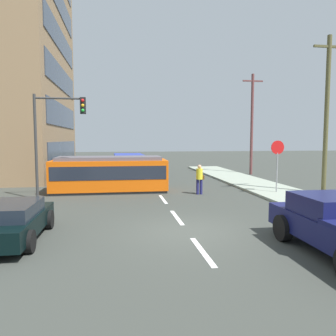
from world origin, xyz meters
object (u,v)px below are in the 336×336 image
object	(u,v)px
pedestrian_crossing	(200,178)
parked_sedan_far	(83,167)
stop_sign	(277,155)
parked_sedan_furthest	(87,162)
utility_pole_near	(327,113)
parked_sedan_mid	(74,175)
utility_pole_mid	(252,123)
traffic_light_mast	(55,127)
city_bus	(129,163)
streetcar_tram	(110,174)
parked_sedan_near	(7,221)

from	to	relation	value
pedestrian_crossing	parked_sedan_far	bearing A→B (deg)	121.50
parked_sedan_far	stop_sign	bearing A→B (deg)	-47.74
parked_sedan_furthest	utility_pole_near	world-z (taller)	utility_pole_near
parked_sedan_mid	utility_pole_mid	xyz separation A→B (m)	(14.58, 3.86, 3.90)
traffic_light_mast	utility_pole_near	size ratio (longest dim) A/B	0.62
traffic_light_mast	city_bus	bearing A→B (deg)	70.10
streetcar_tram	utility_pole_near	distance (m)	12.60
parked_sedan_far	utility_pole_near	world-z (taller)	utility_pole_near
parked_sedan_mid	stop_sign	size ratio (longest dim) A/B	1.43
utility_pole_mid	traffic_light_mast	bearing A→B (deg)	-146.33
city_bus	utility_pole_mid	distance (m)	11.27
streetcar_tram	utility_pole_mid	xyz separation A→B (m)	(12.05, 7.82, 3.44)
parked_sedan_near	parked_sedan_far	bearing A→B (deg)	89.14
city_bus	parked_sedan_mid	bearing A→B (deg)	-126.22
utility_pole_near	streetcar_tram	bearing A→B (deg)	165.68
streetcar_tram	city_bus	world-z (taller)	streetcar_tram
parked_sedan_far	traffic_light_mast	bearing A→B (deg)	-90.43
city_bus	streetcar_tram	bearing A→B (deg)	-98.81
utility_pole_mid	utility_pole_near	bearing A→B (deg)	-91.60
parked_sedan_far	stop_sign	world-z (taller)	stop_sign
streetcar_tram	parked_sedan_mid	distance (m)	4.72
streetcar_tram	utility_pole_mid	distance (m)	14.77
parked_sedan_near	parked_sedan_furthest	size ratio (longest dim) A/B	0.97
parked_sedan_furthest	traffic_light_mast	world-z (taller)	traffic_light_mast
pedestrian_crossing	parked_sedan_near	size ratio (longest dim) A/B	0.40
traffic_light_mast	parked_sedan_near	bearing A→B (deg)	-91.63
parked_sedan_far	parked_sedan_furthest	world-z (taller)	same
streetcar_tram	parked_sedan_far	distance (m)	10.96
streetcar_tram	parked_sedan_far	xyz separation A→B (m)	(-2.57, 10.65, -0.45)
pedestrian_crossing	utility_pole_near	xyz separation A→B (m)	(6.74, -1.29, 3.55)
parked_sedan_near	stop_sign	size ratio (longest dim) A/B	1.45
parked_sedan_far	utility_pole_near	bearing A→B (deg)	-43.63
stop_sign	utility_pole_near	distance (m)	3.43
pedestrian_crossing	traffic_light_mast	bearing A→B (deg)	-178.00
city_bus	pedestrian_crossing	distance (m)	11.67
streetcar_tram	parked_sedan_mid	bearing A→B (deg)	122.53
streetcar_tram	parked_sedan_far	bearing A→B (deg)	103.57
pedestrian_crossing	utility_pole_near	world-z (taller)	utility_pole_near
parked_sedan_mid	parked_sedan_far	world-z (taller)	same
stop_sign	utility_pole_near	bearing A→B (deg)	-13.85
parked_sedan_near	utility_pole_mid	size ratio (longest dim) A/B	0.48
parked_sedan_mid	parked_sedan_furthest	bearing A→B (deg)	91.45
parked_sedan_furthest	city_bus	bearing A→B (deg)	-61.45
parked_sedan_furthest	traffic_light_mast	distance (m)	19.58
utility_pole_mid	city_bus	bearing A→B (deg)	171.52
utility_pole_near	utility_pole_mid	distance (m)	10.83
parked_sedan_near	utility_pole_mid	distance (m)	22.91
traffic_light_mast	utility_pole_mid	bearing A→B (deg)	33.67
parked_sedan_near	parked_sedan_furthest	distance (m)	26.48
parked_sedan_mid	parked_sedan_far	bearing A→B (deg)	90.37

